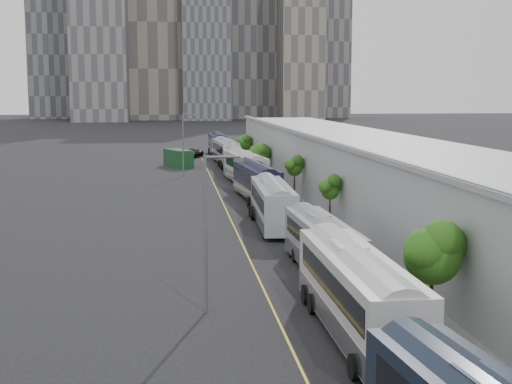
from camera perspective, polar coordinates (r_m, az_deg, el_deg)
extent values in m
cube|color=gray|center=(54.94, 9.96, -3.95)|extent=(10.00, 170.00, 0.12)
cube|color=gold|center=(52.93, -1.04, -4.34)|extent=(0.12, 160.00, 0.02)
cube|color=gray|center=(55.64, 13.99, -0.42)|extent=(12.00, 160.00, 6.80)
cube|color=gray|center=(55.35, 14.07, 2.09)|extent=(12.45, 160.40, 2.57)
cube|color=gray|center=(53.44, 8.18, 3.28)|extent=(0.30, 160.00, 0.40)
cube|color=slate|center=(300.05, -12.50, 14.64)|extent=(22.00, 22.00, 95.00)
cube|color=slate|center=(308.18, -4.07, 13.21)|extent=(20.00, 20.00, 80.00)
cube|color=slate|center=(330.90, -0.68, 15.04)|extent=(24.00, 24.00, 105.00)
cube|color=gray|center=(307.31, 3.63, 12.30)|extent=(18.00, 18.00, 70.00)
cube|color=slate|center=(345.67, 5.43, 13.45)|extent=(22.00, 22.00, 90.00)
cube|color=black|center=(20.16, 18.44, -14.24)|extent=(1.56, 2.38, 0.31)
cube|color=silver|center=(33.60, 8.06, -7.98)|extent=(2.86, 13.97, 3.38)
cube|color=black|center=(33.24, 8.17, -7.07)|extent=(2.91, 12.29, 1.15)
cube|color=silver|center=(33.91, 8.02, -9.74)|extent=(2.90, 13.69, 1.08)
cube|color=silver|center=(34.66, 7.44, -4.33)|extent=(1.41, 2.37, 0.32)
cube|color=gray|center=(44.90, 5.33, -4.23)|extent=(2.86, 12.32, 2.97)
cube|color=black|center=(44.61, 5.39, -3.61)|extent=(2.87, 10.86, 1.01)
cube|color=silver|center=(45.10, 5.32, -5.41)|extent=(2.89, 12.08, 0.95)
cube|color=gray|center=(45.95, 4.99, -1.88)|extent=(1.29, 2.11, 0.28)
cube|color=#9DA0A6|center=(60.21, 1.34, -0.95)|extent=(3.11, 13.40, 3.23)
cube|color=black|center=(59.92, 1.37, -0.43)|extent=(3.11, 11.80, 1.10)
cube|color=silver|center=(60.38, 1.34, -1.92)|extent=(3.14, 13.13, 1.03)
cube|color=#9DA0A6|center=(61.47, 1.14, 0.90)|extent=(1.41, 2.30, 0.31)
cube|color=black|center=(75.42, 0.03, 0.86)|extent=(3.79, 13.67, 3.27)
cube|color=black|center=(75.15, 0.05, 1.29)|extent=(3.71, 12.06, 1.11)
cube|color=silver|center=(75.56, 0.03, 0.08)|extent=(3.80, 13.40, 1.05)
cube|color=black|center=(76.77, -0.10, 2.33)|extent=(1.53, 2.39, 0.31)
cube|color=silver|center=(88.21, -0.83, 1.92)|extent=(4.17, 14.14, 3.38)
cube|color=black|center=(87.94, -0.81, 2.30)|extent=(4.06, 12.48, 1.15)
cube|color=silver|center=(88.33, -0.82, 1.23)|extent=(4.18, 13.87, 1.08)
cube|color=silver|center=(89.63, -0.93, 3.21)|extent=(1.62, 2.49, 0.32)
cube|color=gray|center=(102.56, -1.90, 2.68)|extent=(3.44, 13.19, 3.16)
cube|color=black|center=(102.31, -1.89, 2.99)|extent=(3.40, 11.63, 1.07)
cube|color=silver|center=(102.65, -1.90, 2.12)|extent=(3.46, 12.93, 1.01)
cube|color=gray|center=(103.91, -1.97, 3.71)|extent=(1.44, 2.29, 0.30)
cube|color=#94979D|center=(115.24, -2.47, 3.30)|extent=(3.50, 13.86, 3.33)
cube|color=black|center=(114.98, -2.46, 3.59)|extent=(3.47, 12.22, 1.13)
cube|color=silver|center=(115.33, -2.47, 2.77)|extent=(3.53, 13.58, 1.06)
cube|color=#94979D|center=(116.69, -2.53, 4.25)|extent=(1.50, 2.40, 0.32)
cube|color=black|center=(130.70, -3.06, 3.85)|extent=(2.86, 13.88, 3.36)
cube|color=black|center=(130.45, -3.06, 4.10)|extent=(2.91, 12.21, 1.14)
cube|color=silver|center=(130.78, -3.06, 3.38)|extent=(2.90, 13.60, 1.07)
cube|color=black|center=(132.18, -3.11, 4.69)|extent=(1.40, 2.35, 0.32)
cylinder|color=black|center=(34.89, 13.86, -7.66)|extent=(0.18, 0.18, 3.99)
sphere|color=#245112|center=(34.40, 13.97, -4.33)|extent=(2.72, 2.72, 2.72)
cylinder|color=black|center=(58.22, 5.93, -1.40)|extent=(0.18, 0.18, 3.73)
sphere|color=#245112|center=(57.96, 5.95, 0.34)|extent=(1.50, 1.50, 1.50)
cylinder|color=black|center=(74.35, 3.09, 0.69)|extent=(0.18, 0.18, 3.83)
sphere|color=#245112|center=(74.14, 3.10, 2.10)|extent=(1.63, 1.63, 1.63)
cylinder|color=black|center=(98.91, 0.24, 2.19)|extent=(0.18, 0.18, 2.83)
sphere|color=#245112|center=(98.76, 0.24, 3.13)|extent=(2.97, 2.97, 2.97)
cylinder|color=black|center=(121.77, -0.95, 3.27)|extent=(0.18, 0.18, 2.86)
sphere|color=#245112|center=(121.66, -0.96, 4.00)|extent=(2.47, 2.47, 2.47)
cylinder|color=#59595E|center=(36.37, -4.07, -3.45)|extent=(0.18, 0.18, 8.15)
cylinder|color=#59595E|center=(35.86, -2.69, 2.82)|extent=(1.80, 0.14, 0.14)
cube|color=#59595E|center=(35.94, -1.41, 2.59)|extent=(0.50, 0.22, 0.18)
cylinder|color=#59595E|center=(97.75, -5.86, 3.77)|extent=(0.18, 0.18, 8.55)
cylinder|color=#59595E|center=(97.57, -5.36, 6.22)|extent=(1.80, 0.14, 0.14)
cube|color=#59595E|center=(97.59, -4.89, 6.14)|extent=(0.50, 0.22, 0.18)
cube|color=#11391B|center=(110.43, -6.23, 2.70)|extent=(4.68, 6.85, 2.68)
imported|color=black|center=(126.56, -5.15, 3.11)|extent=(4.53, 6.03, 1.52)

